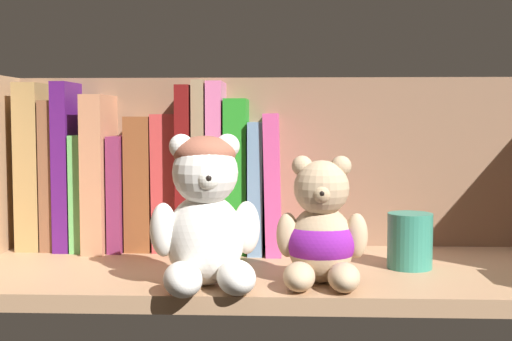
{
  "coord_description": "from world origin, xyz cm",
  "views": [
    {
      "loc": [
        0.11,
        -88.06,
        20.76
      ],
      "look_at": [
        -3.87,
        0.0,
        14.23
      ],
      "focal_mm": 49.47,
      "sensor_mm": 36.0,
      "label": 1
    }
  ],
  "objects": [
    {
      "name": "book_11",
      "position": [
        -7.23,
        12.59,
        12.73
      ],
      "size": [
        3.12,
        11.9,
        21.46
      ],
      "primitive_type": "cube",
      "color": "#228820",
      "rests_on": "shelf_board"
    },
    {
      "name": "teddy_bear_larger",
      "position": [
        -9.11,
        -10.76,
        10.08
      ],
      "size": [
        12.8,
        13.26,
        17.05
      ],
      "color": "white",
      "rests_on": "shelf_board"
    },
    {
      "name": "teddy_bear_smaller",
      "position": [
        3.81,
        -8.78,
        7.72
      ],
      "size": [
        10.59,
        11.03,
        14.56
      ],
      "color": "tan",
      "rests_on": "shelf_board"
    },
    {
      "name": "book_3",
      "position": [
        -29.28,
        12.59,
        10.2
      ],
      "size": [
        1.81,
        11.43,
        16.41
      ],
      "primitive_type": "cube",
      "color": "#58A757",
      "rests_on": "shelf_board"
    },
    {
      "name": "book_13",
      "position": [
        -2.1,
        12.59,
        11.71
      ],
      "size": [
        2.6,
        14.88,
        19.46
      ],
      "primitive_type": "cube",
      "rotation": [
        0.0,
        -0.03,
        0.0
      ],
      "color": "#C84483",
      "rests_on": "shelf_board"
    },
    {
      "name": "shelf_back_panel",
      "position": [
        0.0,
        15.88,
        13.35
      ],
      "size": [
        81.86,
        1.2,
        26.71
      ],
      "primitive_type": "cube",
      "color": "brown",
      "rests_on": "ground"
    },
    {
      "name": "book_2",
      "position": [
        -31.53,
        12.59,
        13.92
      ],
      "size": [
        2.19,
        11.03,
        23.85
      ],
      "primitive_type": "cube",
      "color": "#471460",
      "rests_on": "shelf_board"
    },
    {
      "name": "pillar_candle",
      "position": [
        15.31,
        0.16,
        5.47
      ],
      "size": [
        5.61,
        5.61,
        6.94
      ],
      "primitive_type": "cylinder",
      "color": "#2D7A66",
      "rests_on": "shelf_board"
    },
    {
      "name": "book_4",
      "position": [
        -26.65,
        12.59,
        13.0
      ],
      "size": [
        2.99,
        14.38,
        22.0
      ],
      "primitive_type": "cube",
      "color": "#B57754",
      "rests_on": "shelf_board"
    },
    {
      "name": "book_12",
      "position": [
        -4.41,
        12.59,
        11.12
      ],
      "size": [
        2.03,
        13.71,
        18.24
      ],
      "primitive_type": "cube",
      "color": "#6488A8",
      "rests_on": "shelf_board"
    },
    {
      "name": "book_5",
      "position": [
        -23.95,
        12.59,
        10.14
      ],
      "size": [
        1.92,
        11.65,
        16.27
      ],
      "primitive_type": "cube",
      "color": "#74254B",
      "rests_on": "shelf_board"
    },
    {
      "name": "book_6",
      "position": [
        -20.96,
        12.59,
        11.5
      ],
      "size": [
        3.59,
        9.46,
        19.01
      ],
      "primitive_type": "cube",
      "color": "brown",
      "rests_on": "shelf_board"
    },
    {
      "name": "shelf_board",
      "position": [
        0.0,
        0.0,
        1.0
      ],
      "size": [
        79.46,
        30.56,
        2.0
      ],
      "primitive_type": "cube",
      "color": "#A87F5B",
      "rests_on": "ground"
    },
    {
      "name": "book_7",
      "position": [
        -17.19,
        12.59,
        11.67
      ],
      "size": [
        3.65,
        9.62,
        19.37
      ],
      "primitive_type": "cube",
      "rotation": [
        0.0,
        -0.01,
        0.0
      ],
      "color": "#B93737",
      "rests_on": "shelf_board"
    },
    {
      "name": "book_8",
      "position": [
        -14.29,
        12.59,
        13.64
      ],
      "size": [
        1.92,
        13.98,
        23.29
      ],
      "primitive_type": "cube",
      "rotation": [
        0.0,
        -0.0,
        0.0
      ],
      "color": "maroon",
      "rests_on": "shelf_board"
    },
    {
      "name": "book_9",
      "position": [
        -12.28,
        12.59,
        13.99
      ],
      "size": [
        1.66,
        12.04,
        23.97
      ],
      "primitive_type": "cube",
      "color": "#8F7856",
      "rests_on": "shelf_board"
    },
    {
      "name": "book_0",
      "position": [
        -36.55,
        12.59,
        13.88
      ],
      "size": [
        3.37,
        9.5,
        23.75
      ],
      "primitive_type": "cube",
      "color": "#9B7946",
      "rests_on": "shelf_board"
    },
    {
      "name": "book_10",
      "position": [
        -10.12,
        12.59,
        13.93
      ],
      "size": [
        2.18,
        11.25,
        23.85
      ],
      "primitive_type": "cube",
      "color": "#CF6397",
      "rests_on": "shelf_board"
    },
    {
      "name": "book_1",
      "position": [
        -33.74,
        12.59,
        12.62
      ],
      "size": [
        1.76,
        9.82,
        21.23
      ],
      "primitive_type": "cube",
      "color": "brown",
      "rests_on": "shelf_board"
    }
  ]
}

